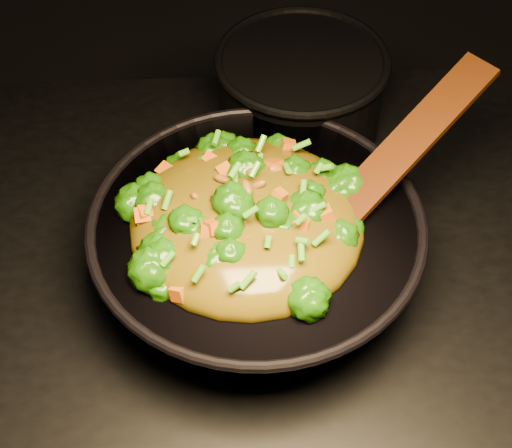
{
  "coord_description": "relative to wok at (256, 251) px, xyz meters",
  "views": [
    {
      "loc": [
        -0.08,
        -0.56,
        1.71
      ],
      "look_at": [
        -0.05,
        0.05,
        0.99
      ],
      "focal_mm": 55.0,
      "sensor_mm": 36.0,
      "label": 1
    }
  ],
  "objects": [
    {
      "name": "wok",
      "position": [
        0.0,
        0.0,
        0.0
      ],
      "size": [
        0.5,
        0.5,
        0.11
      ],
      "primitive_type": null,
      "rotation": [
        0.0,
        0.0,
        0.35
      ],
      "color": "black",
      "rests_on": "stovetop"
    },
    {
      "name": "back_pot",
      "position": [
        0.08,
        0.28,
        0.01
      ],
      "size": [
        0.24,
        0.24,
        0.14
      ],
      "primitive_type": "cylinder",
      "rotation": [
        0.0,
        0.0,
        -0.02
      ],
      "color": "black",
      "rests_on": "stovetop"
    },
    {
      "name": "spatula",
      "position": [
        0.17,
        0.05,
        0.11
      ],
      "size": [
        0.26,
        0.22,
        0.13
      ],
      "primitive_type": "cube",
      "rotation": [
        0.0,
        -0.38,
        0.69
      ],
      "color": "#381908",
      "rests_on": "wok"
    },
    {
      "name": "stir_fry",
      "position": [
        -0.01,
        -0.0,
        0.1
      ],
      "size": [
        0.36,
        0.36,
        0.09
      ],
      "primitive_type": null,
      "rotation": [
        0.0,
        0.0,
        0.43
      ],
      "color": "#1E5B06",
      "rests_on": "wok"
    }
  ]
}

